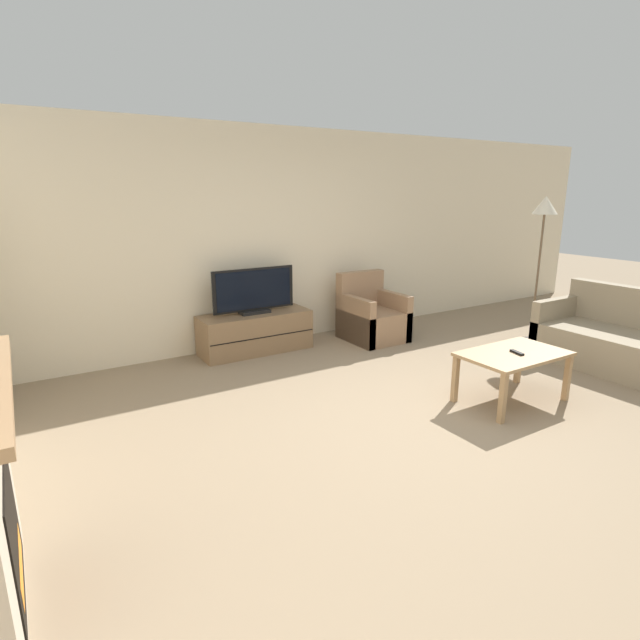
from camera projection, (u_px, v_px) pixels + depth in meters
name	position (u px, v px, depth m)	size (l,w,h in m)	color
ground_plane	(429.00, 418.00, 4.37)	(24.00, 24.00, 0.00)	#89755B
wall_back	(278.00, 237.00, 6.36)	(12.00, 0.06, 2.70)	beige
tv_stand	(255.00, 332.00, 6.12)	(1.36, 0.50, 0.48)	brown
tv	(254.00, 292.00, 5.99)	(1.04, 0.18, 0.55)	black
armchair	(371.00, 318.00, 6.63)	(0.70, 0.76, 0.88)	#937051
coffee_table	(513.00, 359.00, 4.62)	(1.00, 0.62, 0.48)	#A37F56
remote	(517.00, 352.00, 4.57)	(0.07, 0.15, 0.02)	black
floor_lamp	(544.00, 218.00, 6.20)	(0.30, 0.30, 1.87)	black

